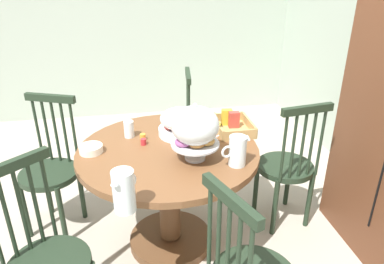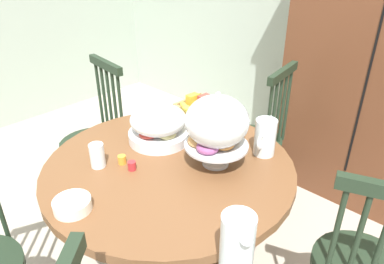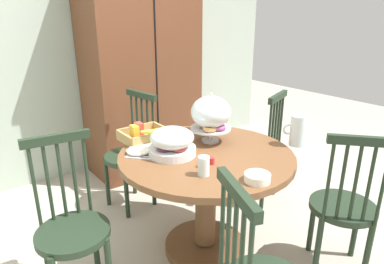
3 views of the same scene
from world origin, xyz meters
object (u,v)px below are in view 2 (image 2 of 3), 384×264
dining_table (171,204)px  cereal_bowl (72,205)px  cereal_basket (203,111)px  fruit_platter_covered (159,125)px  milk_pitcher (265,139)px  drinking_glass (97,155)px  pastry_stand_with_dome (217,125)px  china_plate_small (160,118)px  orange_juice_pitcher (237,246)px  china_plate_large (176,122)px  windsor_chair_far_side (95,143)px  windsor_chair_facing_door (254,142)px

dining_table → cereal_bowl: size_ratio=7.98×
cereal_basket → fruit_platter_covered: bearing=-88.1°
milk_pitcher → drinking_glass: size_ratio=1.64×
pastry_stand_with_dome → drinking_glass: (-0.36, -0.37, -0.14)m
milk_pitcher → china_plate_small: size_ratio=1.20×
orange_juice_pitcher → pastry_stand_with_dome: bearing=135.9°
fruit_platter_covered → milk_pitcher: 0.51m
china_plate_large → dining_table: bearing=-48.8°
orange_juice_pitcher → cereal_basket: bearing=137.2°
orange_juice_pitcher → china_plate_large: bearing=145.9°
milk_pitcher → cereal_bowl: bearing=-109.7°
windsor_chair_far_side → cereal_bowl: size_ratio=6.96×
windsor_chair_facing_door → windsor_chair_far_side: bearing=-136.1°
orange_juice_pitcher → china_plate_large: orange_juice_pitcher is taller
orange_juice_pitcher → cereal_bowl: (-0.60, -0.20, -0.07)m
dining_table → china_plate_large: (-0.26, 0.30, 0.24)m
orange_juice_pitcher → cereal_basket: size_ratio=0.65×
dining_table → windsor_chair_facing_door: (-0.10, 0.85, -0.06)m
cereal_basket → china_plate_large: size_ratio=1.44×
dining_table → china_plate_small: china_plate_small is taller
cereal_basket → china_plate_small: 0.24m
windsor_chair_far_side → cereal_basket: (0.65, 0.32, 0.33)m
fruit_platter_covered → cereal_bowl: fruit_platter_covered is taller
windsor_chair_facing_door → orange_juice_pitcher: bearing=-59.0°
pastry_stand_with_dome → orange_juice_pitcher: 0.59m
milk_pitcher → drinking_glass: bearing=-128.8°
windsor_chair_far_side → cereal_bowl: (0.82, -0.59, 0.31)m
windsor_chair_facing_door → china_plate_large: 0.65m
china_plate_small → drinking_glass: (0.13, -0.49, 0.04)m
china_plate_large → drinking_glass: 0.53m
windsor_chair_far_side → fruit_platter_covered: (0.66, -0.02, 0.37)m
dining_table → fruit_platter_covered: fruit_platter_covered is taller
cereal_basket → cereal_bowl: (0.17, -0.91, -0.02)m
cereal_bowl → cereal_basket: bearing=100.3°
pastry_stand_with_dome → cereal_bowl: size_ratio=2.46×
windsor_chair_facing_door → china_plate_small: bearing=-112.3°
china_plate_small → drinking_glass: 0.51m
dining_table → china_plate_small: 0.50m
orange_juice_pitcher → cereal_basket: (-0.77, 0.71, -0.05)m
windsor_chair_facing_door → china_plate_small: size_ratio=6.50×
windsor_chair_facing_door → orange_juice_pitcher: size_ratio=4.73×
windsor_chair_far_side → fruit_platter_covered: 0.76m
china_plate_large → china_plate_small: (-0.08, -0.04, 0.01)m
windsor_chair_far_side → orange_juice_pitcher: size_ratio=4.73×
pastry_stand_with_dome → fruit_platter_covered: (-0.34, -0.03, -0.11)m
windsor_chair_facing_door → china_plate_large: bearing=-106.3°
milk_pitcher → china_plate_large: 0.53m
fruit_platter_covered → windsor_chair_facing_door: bearing=83.4°
pastry_stand_with_dome → fruit_platter_covered: pastry_stand_with_dome is taller
pastry_stand_with_dome → china_plate_large: pastry_stand_with_dome is taller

